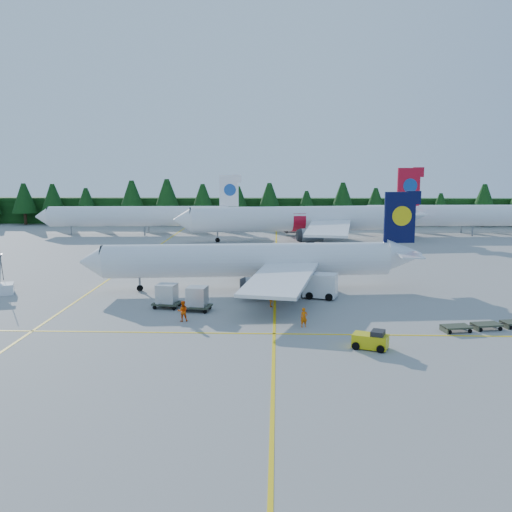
{
  "coord_description": "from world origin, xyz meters",
  "views": [
    {
      "loc": [
        6.22,
        -50.78,
        13.57
      ],
      "look_at": [
        3.83,
        12.21,
        3.5
      ],
      "focal_mm": 40.0,
      "sensor_mm": 36.0,
      "label": 1
    }
  ],
  "objects_px": {
    "airliner_navy": "(242,261)",
    "baggage_tug": "(371,340)",
    "airliner_red": "(293,219)",
    "service_truck": "(311,285)"
  },
  "relations": [
    {
      "from": "service_truck",
      "to": "baggage_tug",
      "type": "xyz_separation_m",
      "value": [
        3.53,
        -16.62,
        -0.6
      ]
    },
    {
      "from": "airliner_red",
      "to": "service_truck",
      "type": "bearing_deg",
      "value": -98.64
    },
    {
      "from": "baggage_tug",
      "to": "airliner_red",
      "type": "bearing_deg",
      "value": 115.48
    },
    {
      "from": "airliner_navy",
      "to": "baggage_tug",
      "type": "distance_m",
      "value": 23.09
    },
    {
      "from": "airliner_red",
      "to": "service_truck",
      "type": "relative_size",
      "value": 7.93
    },
    {
      "from": "airliner_red",
      "to": "baggage_tug",
      "type": "height_order",
      "value": "airliner_red"
    },
    {
      "from": "airliner_navy",
      "to": "airliner_red",
      "type": "relative_size",
      "value": 0.82
    },
    {
      "from": "airliner_navy",
      "to": "baggage_tug",
      "type": "relative_size",
      "value": 12.71
    },
    {
      "from": "airliner_red",
      "to": "airliner_navy",
      "type": "bearing_deg",
      "value": -108.74
    },
    {
      "from": "baggage_tug",
      "to": "service_truck",
      "type": "bearing_deg",
      "value": 123.58
    }
  ]
}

